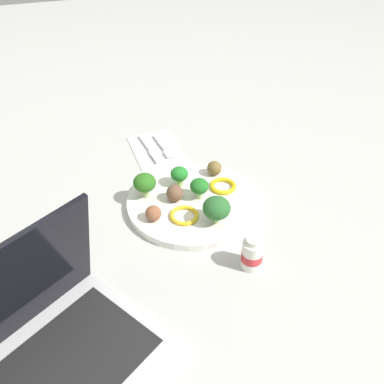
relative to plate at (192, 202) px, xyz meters
name	(u,v)px	position (x,y,z in m)	size (l,w,h in m)	color
ground_plane	(192,205)	(0.00, 0.00, -0.01)	(4.00, 4.00, 0.00)	#B2B2AD
plate	(192,202)	(0.00, 0.00, 0.00)	(0.28, 0.28, 0.02)	white
broccoli_floret_front_left	(145,183)	(-0.04, -0.09, 0.04)	(0.05, 0.05, 0.06)	#A6BF7B
broccoli_floret_far_rim	(217,208)	(0.09, 0.02, 0.04)	(0.06, 0.06, 0.06)	#A2BE76
broccoli_floret_front_right	(179,174)	(-0.06, -0.01, 0.04)	(0.04, 0.04, 0.05)	#9CC166
broccoli_floret_back_right	(200,188)	(0.00, 0.02, 0.04)	(0.04, 0.04, 0.05)	#A0C37C
meatball_back_right	(153,213)	(0.03, -0.09, 0.02)	(0.03, 0.03, 0.03)	brown
meatball_front_left	(214,168)	(-0.07, 0.08, 0.02)	(0.03, 0.03, 0.03)	brown
meatball_near_rim	(175,193)	(-0.01, -0.03, 0.03)	(0.04, 0.04, 0.04)	brown
pepper_ring_back_left	(184,215)	(0.05, -0.03, 0.01)	(0.06, 0.06, 0.01)	yellow
pepper_ring_front_right	(223,186)	(-0.02, 0.08, 0.01)	(0.06, 0.06, 0.01)	yellow
napkin	(156,148)	(-0.25, -0.01, -0.01)	(0.17, 0.12, 0.01)	white
fork	(164,147)	(-0.24, 0.01, 0.00)	(0.12, 0.03, 0.01)	silver
knife	(150,149)	(-0.24, -0.03, 0.00)	(0.15, 0.03, 0.01)	silver
yogurt_bottle	(252,254)	(0.20, 0.04, 0.02)	(0.04, 0.04, 0.07)	white
laptop	(37,359)	(0.28, -0.33, 0.03)	(0.36, 0.39, 0.21)	silver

